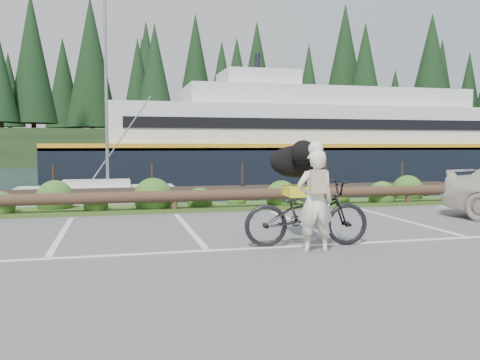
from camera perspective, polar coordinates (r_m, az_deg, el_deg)
ground at (r=9.21m, az=-4.11°, el=-7.44°), size 72.00×72.00×0.00m
harbor_backdrop at (r=87.46m, az=-12.54°, el=2.71°), size 170.00×160.00×30.00m
vegetation_strip at (r=14.39m, az=-7.66°, el=-3.12°), size 34.00×1.60×0.10m
log_rail at (r=13.71m, az=-7.35°, el=-3.69°), size 32.00×0.30×0.60m
bicycle at (r=9.22m, az=7.48°, el=-3.71°), size 2.33×1.00×1.19m
cyclist at (r=8.68m, az=8.45°, el=-2.38°), size 0.67×0.47×1.74m
dog at (r=9.84m, az=6.38°, el=2.07°), size 0.63×1.12×0.62m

